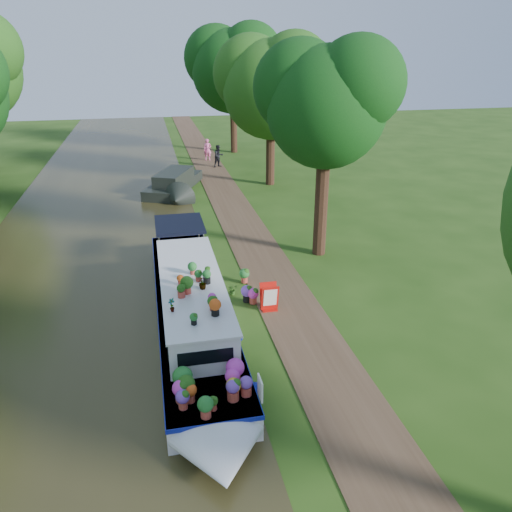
# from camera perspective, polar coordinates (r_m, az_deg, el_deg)

# --- Properties ---
(ground) EXTENTS (100.00, 100.00, 0.00)m
(ground) POSITION_cam_1_polar(r_m,az_deg,el_deg) (18.74, -0.92, -4.11)
(ground) COLOR #224210
(ground) RESTS_ON ground
(canal_water) EXTENTS (10.00, 100.00, 0.02)m
(canal_water) POSITION_cam_1_polar(r_m,az_deg,el_deg) (18.66, -19.39, -5.63)
(canal_water) COLOR #2C2813
(canal_water) RESTS_ON ground
(towpath) EXTENTS (2.20, 100.00, 0.03)m
(towpath) POSITION_cam_1_polar(r_m,az_deg,el_deg) (18.98, 2.64, -3.72)
(towpath) COLOR #483322
(towpath) RESTS_ON ground
(plant_boat) EXTENTS (2.29, 13.52, 2.26)m
(plant_boat) POSITION_cam_1_polar(r_m,az_deg,el_deg) (15.94, -7.19, -6.04)
(plant_boat) COLOR silver
(plant_boat) RESTS_ON canal_water
(tree_near_overhang) EXTENTS (5.52, 5.28, 8.99)m
(tree_near_overhang) POSITION_cam_1_polar(r_m,az_deg,el_deg) (20.74, 8.00, 17.44)
(tree_near_overhang) COLOR black
(tree_near_overhang) RESTS_ON ground
(tree_near_mid) EXTENTS (6.90, 6.60, 9.40)m
(tree_near_mid) POSITION_cam_1_polar(r_m,az_deg,el_deg) (32.44, 1.68, 19.30)
(tree_near_mid) COLOR black
(tree_near_mid) RESTS_ON ground
(tree_near_far) EXTENTS (7.59, 7.26, 10.30)m
(tree_near_far) POSITION_cam_1_polar(r_m,az_deg,el_deg) (43.08, -2.73, 21.03)
(tree_near_far) COLOR black
(tree_near_far) RESTS_ON ground
(second_boat) EXTENTS (4.16, 7.20, 1.30)m
(second_boat) POSITION_cam_1_polar(r_m,az_deg,el_deg) (31.93, -9.33, 8.20)
(second_boat) COLOR black
(second_boat) RESTS_ON canal_water
(sandwich_board) EXTENTS (0.60, 0.47, 0.96)m
(sandwich_board) POSITION_cam_1_polar(r_m,az_deg,el_deg) (17.30, 1.53, -4.86)
(sandwich_board) COLOR red
(sandwich_board) RESTS_ON towpath
(pedestrian_pink) EXTENTS (0.64, 0.45, 1.67)m
(pedestrian_pink) POSITION_cam_1_polar(r_m,az_deg,el_deg) (40.54, -5.56, 12.02)
(pedestrian_pink) COLOR #C6516A
(pedestrian_pink) RESTS_ON towpath
(pedestrian_dark) EXTENTS (0.98, 0.89, 1.63)m
(pedestrian_dark) POSITION_cam_1_polar(r_m,az_deg,el_deg) (38.12, -4.29, 11.33)
(pedestrian_dark) COLOR black
(pedestrian_dark) RESTS_ON towpath
(verge_plant) EXTENTS (0.46, 0.43, 0.41)m
(verge_plant) POSITION_cam_1_polar(r_m,az_deg,el_deg) (18.49, -2.71, -3.83)
(verge_plant) COLOR #32601D
(verge_plant) RESTS_ON ground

